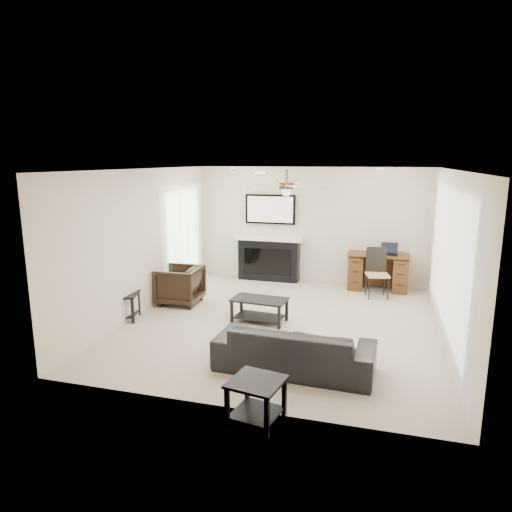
# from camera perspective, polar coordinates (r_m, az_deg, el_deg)

# --- Properties ---
(room_shell) EXTENTS (5.50, 5.54, 2.52)m
(room_shell) POSITION_cam_1_polar(r_m,az_deg,el_deg) (7.29, 5.17, 4.30)
(room_shell) COLOR beige
(room_shell) RESTS_ON ground
(sofa) EXTENTS (2.04, 0.87, 0.59)m
(sofa) POSITION_cam_1_polar(r_m,az_deg,el_deg) (5.94, 4.81, -11.45)
(sofa) COLOR black
(sofa) RESTS_ON ground
(armchair) EXTENTS (0.81, 0.78, 0.71)m
(armchair) POSITION_cam_1_polar(r_m,az_deg,el_deg) (8.64, -9.54, -3.61)
(armchair) COLOR black
(armchair) RESTS_ON ground
(coffee_table) EXTENTS (0.94, 0.57, 0.40)m
(coffee_table) POSITION_cam_1_polar(r_m,az_deg,el_deg) (7.62, 0.43, -6.79)
(coffee_table) COLOR black
(coffee_table) RESTS_ON ground
(end_table_near) EXTENTS (0.60, 0.60, 0.45)m
(end_table_near) POSITION_cam_1_polar(r_m,az_deg,el_deg) (4.91, 0.04, -17.63)
(end_table_near) COLOR black
(end_table_near) RESTS_ON ground
(end_table_left) EXTENTS (0.62, 0.62, 0.45)m
(end_table_left) POSITION_cam_1_polar(r_m,az_deg,el_deg) (8.05, -16.27, -6.05)
(end_table_left) COLOR black
(end_table_left) RESTS_ON ground
(fireplace_unit) EXTENTS (1.52, 0.34, 1.91)m
(fireplace_unit) POSITION_cam_1_polar(r_m,az_deg,el_deg) (10.05, 1.61, 2.25)
(fireplace_unit) COLOR black
(fireplace_unit) RESTS_ON ground
(desk) EXTENTS (1.22, 0.56, 0.76)m
(desk) POSITION_cam_1_polar(r_m,az_deg,el_deg) (9.73, 14.98, -1.94)
(desk) COLOR #412310
(desk) RESTS_ON ground
(desk_chair) EXTENTS (0.51, 0.52, 0.97)m
(desk_chair) POSITION_cam_1_polar(r_m,az_deg,el_deg) (9.17, 14.95, -2.10)
(desk_chair) COLOR black
(desk_chair) RESTS_ON ground
(laptop) EXTENTS (0.33, 0.24, 0.23)m
(laptop) POSITION_cam_1_polar(r_m,az_deg,el_deg) (9.61, 16.33, 0.83)
(laptop) COLOR black
(laptop) RESTS_ON desk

